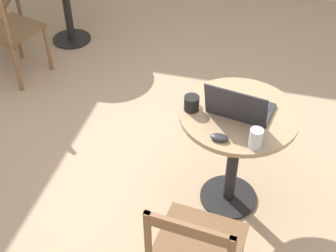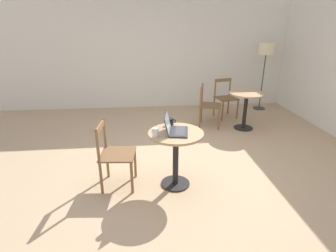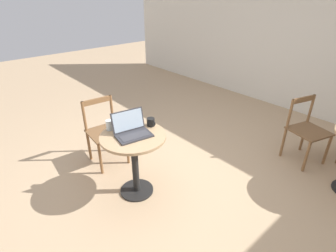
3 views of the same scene
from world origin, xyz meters
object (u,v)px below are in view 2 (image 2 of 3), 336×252
chair_near_left (115,155)px  cafe_table_mid (246,102)px  laptop (175,129)px  floor_lamp (266,52)px  cafe_table_near (176,146)px  chair_mid_left (208,106)px  mug (170,122)px  mouse (155,130)px  chair_mid_back (225,98)px  drinking_glass (155,133)px

chair_near_left → cafe_table_mid: bearing=36.5°
laptop → cafe_table_mid: bearing=48.4°
floor_lamp → cafe_table_near: bearing=-129.0°
cafe_table_mid → chair_mid_left: bearing=163.1°
chair_mid_left → mug: bearing=-118.5°
mug → chair_near_left: bearing=-164.9°
cafe_table_mid → mouse: bearing=-136.7°
cafe_table_mid → mug: bearing=-136.6°
chair_near_left → floor_lamp: size_ratio=0.54×
chair_mid_left → cafe_table_mid: bearing=-16.9°
chair_near_left → floor_lamp: 4.68m
chair_mid_back → drinking_glass: bearing=-122.2°
chair_mid_left → mouse: bearing=-120.8°
floor_lamp → laptop: 4.14m
chair_mid_back → laptop: size_ratio=2.16×
cafe_table_mid → mug: size_ratio=6.00×
mouse → cafe_table_mid: bearing=43.3°
chair_near_left → drinking_glass: size_ratio=7.61×
mouse → drinking_glass: (-0.00, -0.19, 0.04)m
cafe_table_near → chair_mid_back: chair_mid_back is taller
cafe_table_mid → floor_lamp: size_ratio=0.47×
drinking_glass → cafe_table_near: bearing=24.8°
laptop → mouse: (-0.25, 0.07, -0.03)m
chair_mid_left → drinking_glass: drinking_glass is taller
chair_mid_back → cafe_table_mid: bearing=-76.6°
cafe_table_near → drinking_glass: size_ratio=6.66×
mug → drinking_glass: drinking_glass is taller
chair_mid_left → mug: (-1.00, -1.83, 0.36)m
drinking_glass → chair_near_left: bearing=159.8°
cafe_table_near → mug: bearing=98.8°
chair_mid_left → drinking_glass: (-1.22, -2.23, 0.37)m
chair_mid_back → drinking_glass: 3.30m
cafe_table_mid → laptop: bearing=-131.6°
chair_near_left → chair_mid_back: same height
cafe_table_near → chair_near_left: 0.80m
mug → chair_mid_left: bearing=61.5°
laptop → drinking_glass: 0.28m
cafe_table_mid → chair_mid_back: bearing=103.4°
cafe_table_near → laptop: 0.23m
cafe_table_near → mouse: (-0.26, 0.07, 0.20)m
cafe_table_near → chair_near_left: size_ratio=0.87×
cafe_table_near → mug: (-0.04, 0.27, 0.23)m
cafe_table_mid → mouse: mouse is taller
chair_near_left → cafe_table_near: bearing=-5.2°
cafe_table_near → floor_lamp: 4.17m
cafe_table_mid → chair_mid_left: size_ratio=0.87×
cafe_table_mid → chair_near_left: bearing=-143.5°
mug → cafe_table_mid: bearing=43.4°
floor_lamp → drinking_glass: 4.39m
mouse → drinking_glass: drinking_glass is taller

